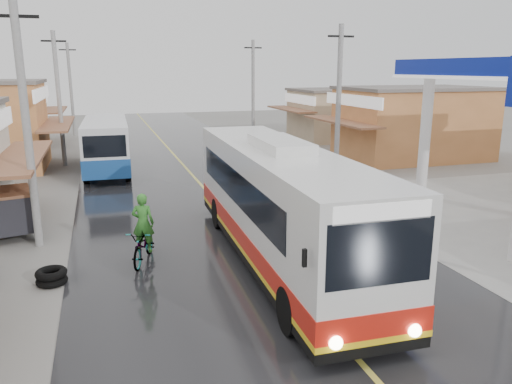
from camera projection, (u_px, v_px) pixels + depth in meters
ground at (350, 351)px, 10.62m from camera, size 120.00×120.00×0.00m
road at (206, 191)px, 24.51m from camera, size 12.00×90.00×0.02m
centre_line at (206, 190)px, 24.51m from camera, size 0.15×90.00×0.01m
shopfronts_right at (500, 184)px, 26.06m from camera, size 11.00×44.00×4.80m
utility_poles_left at (55, 197)px, 23.42m from camera, size 1.60×50.00×8.00m
utility_poles_right at (335, 181)px, 26.53m from camera, size 1.60×36.00×8.00m
coach_bus at (278, 204)px, 15.20m from camera, size 3.06×12.32×3.82m
second_bus at (106, 144)px, 28.95m from camera, size 2.67×8.99×2.96m
cyclist at (144, 240)px, 15.30m from camera, size 1.38×2.22×2.26m
tricycle_far at (12, 210)px, 17.67m from camera, size 1.93×2.31×1.69m
tyre_stack at (51, 277)px, 13.88m from camera, size 0.86×0.86×0.44m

